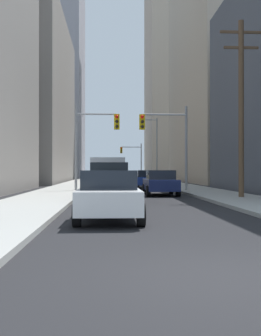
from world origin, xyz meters
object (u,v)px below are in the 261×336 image
sedan_navy (160,183)px  cargo_van_silver (106,174)px  sedan_beige (107,177)px  traffic_signal_near_left (95,134)px  traffic_signal_near_right (166,134)px  pickup_truck_black (110,183)px  sedan_blue (147,179)px  traffic_signal_far_right (132,155)px  sedan_white (109,195)px

sedan_navy → cargo_van_silver: bearing=159.9°
cargo_van_silver → sedan_beige: size_ratio=1.26×
sedan_beige → traffic_signal_near_left: size_ratio=0.70×
sedan_navy → traffic_signal_near_right: size_ratio=0.70×
cargo_van_silver → sedan_navy: size_ratio=1.26×
sedan_beige → sedan_navy: bearing=-80.3°
pickup_truck_black → sedan_beige: bearing=90.5°
sedan_beige → sedan_blue: bearing=-70.8°
sedan_blue → traffic_signal_far_right: bearing=88.9°
pickup_truck_black → sedan_blue: bearing=78.1°
cargo_van_silver → sedan_white: bearing=-89.2°
sedan_blue → traffic_signal_near_right: size_ratio=0.70×
sedan_blue → traffic_signal_far_right: size_ratio=0.70×
cargo_van_silver → traffic_signal_near_left: traffic_signal_near_left is taller
cargo_van_silver → sedan_blue: cargo_van_silver is taller
sedan_beige → traffic_signal_far_right: 24.77m
sedan_white → sedan_navy: bearing=75.8°
sedan_white → sedan_beige: (-0.19, 31.46, 0.00)m
sedan_white → sedan_beige: size_ratio=1.00×
sedan_beige → traffic_signal_near_right: 16.49m
sedan_white → sedan_blue: bearing=81.8°
traffic_signal_near_left → cargo_van_silver: bearing=-70.9°
traffic_signal_far_right → cargo_van_silver: bearing=-95.4°
sedan_navy → traffic_signal_far_right: size_ratio=0.70×
sedan_blue → cargo_van_silver: bearing=-111.7°
sedan_white → sedan_navy: 12.65m
pickup_truck_black → cargo_van_silver: bearing=91.8°
sedan_white → sedan_beige: 31.46m
sedan_navy → sedan_beige: (-3.29, 19.20, 0.00)m
pickup_truck_black → traffic_signal_far_right: size_ratio=0.91×
pickup_truck_black → traffic_signal_near_right: traffic_signal_near_right is taller
sedan_blue → traffic_signal_near_left: size_ratio=0.70×
pickup_truck_black → cargo_van_silver: 6.44m
pickup_truck_black → traffic_signal_near_right: (3.93, 8.80, 3.09)m
sedan_navy → traffic_signal_near_right: (0.85, 3.57, 3.25)m
sedan_navy → sedan_beige: bearing=99.7°
traffic_signal_near_right → sedan_blue: bearing=97.5°
sedan_white → sedan_navy: same height
sedan_white → traffic_signal_near_left: bearing=93.6°
sedan_blue → sedan_beige: bearing=109.2°
traffic_signal_near_left → sedan_beige: bearing=87.0°
traffic_signal_near_left → traffic_signal_far_right: same height
pickup_truck_black → traffic_signal_near_left: bearing=96.6°
sedan_blue → traffic_signal_near_left: traffic_signal_near_left is taller
cargo_van_silver → traffic_signal_near_left: 3.70m
traffic_signal_near_left → pickup_truck_black: bearing=-83.4°
sedan_white → traffic_signal_far_right: traffic_signal_far_right is taller
sedan_white → sedan_blue: (3.16, 21.87, 0.00)m
sedan_beige → sedan_white: bearing=-89.7°
pickup_truck_black → traffic_signal_near_left: size_ratio=0.91×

